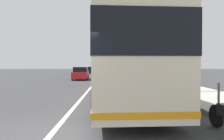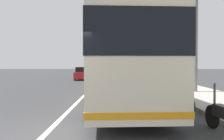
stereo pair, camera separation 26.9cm
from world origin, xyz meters
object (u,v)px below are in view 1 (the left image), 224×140
at_px(coach_bus, 119,60).
at_px(utility_pole, 194,43).
at_px(motorcycle_by_tree, 184,98).
at_px(car_ahead_same_lane, 113,72).
at_px(car_far_distant, 109,74).
at_px(car_side_street, 92,70).
at_px(car_behind_bus, 81,74).

height_order(coach_bus, utility_pole, utility_pole).
height_order(motorcycle_by_tree, car_ahead_same_lane, car_ahead_same_lane).
distance_m(coach_bus, car_far_distant, 15.31).
xyz_separation_m(motorcycle_by_tree, utility_pole, (5.08, -2.30, 2.67)).
xyz_separation_m(car_side_street, utility_pole, (-36.61, -9.16, 2.43)).
xyz_separation_m(car_side_street, car_ahead_same_lane, (-13.09, -4.53, 0.04)).
relative_size(coach_bus, car_far_distant, 3.17).
distance_m(motorcycle_by_tree, car_ahead_same_lane, 28.69).
relative_size(car_behind_bus, car_side_street, 1.10).
xyz_separation_m(car_behind_bus, car_ahead_same_lane, (9.62, -4.21, -0.01)).
distance_m(car_side_street, car_ahead_same_lane, 13.86).
distance_m(motorcycle_by_tree, car_behind_bus, 20.07).
relative_size(motorcycle_by_tree, car_behind_bus, 0.44).
height_order(car_side_street, utility_pole, utility_pole).
bearing_deg(car_side_street, car_far_distant, 12.56).
bearing_deg(coach_bus, car_behind_bus, 10.27).
relative_size(coach_bus, car_side_street, 2.90).
distance_m(car_far_distant, car_side_street, 24.42).
bearing_deg(car_ahead_same_lane, car_behind_bus, 159.86).
bearing_deg(car_behind_bus, car_ahead_same_lane, 154.42).
distance_m(coach_bus, motorcycle_by_tree, 3.75).
xyz_separation_m(coach_bus, car_side_street, (39.36, 4.36, -1.32)).
xyz_separation_m(car_behind_bus, car_far_distant, (-1.40, -3.55, -0.01)).
relative_size(coach_bus, car_behind_bus, 2.65).
relative_size(car_far_distant, utility_pole, 0.64).
height_order(car_side_street, car_ahead_same_lane, car_ahead_same_lane).
xyz_separation_m(coach_bus, car_ahead_same_lane, (26.27, -0.17, -1.28)).
relative_size(motorcycle_by_tree, car_ahead_same_lane, 0.51).
bearing_deg(car_behind_bus, car_far_distant, 66.50).
height_order(coach_bus, car_ahead_same_lane, coach_bus).
bearing_deg(utility_pole, motorcycle_by_tree, 155.59).
height_order(motorcycle_by_tree, utility_pole, utility_pole).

